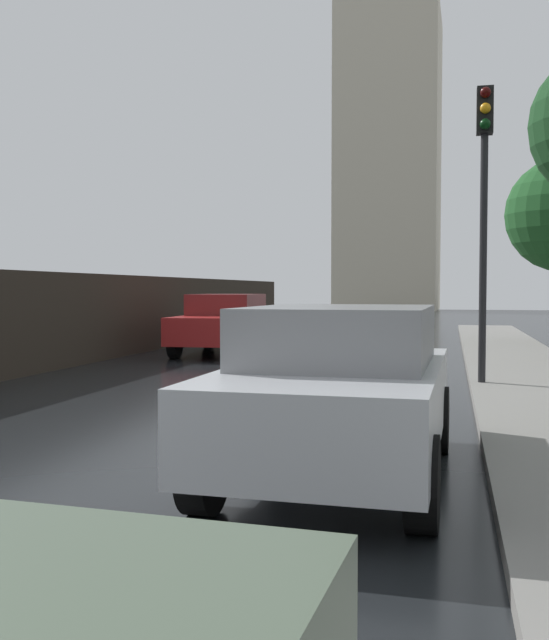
% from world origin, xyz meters
% --- Properties ---
extents(car_red_near_kerb, '(2.11, 4.60, 1.55)m').
position_xyz_m(car_red_near_kerb, '(-2.06, 15.81, 0.81)').
color(car_red_near_kerb, maroon).
rests_on(car_red_near_kerb, ground).
extents(car_silver_far_ahead, '(1.88, 3.87, 1.51)m').
position_xyz_m(car_silver_far_ahead, '(2.74, 4.09, 0.80)').
color(car_silver_far_ahead, '#B2B5BA').
rests_on(car_silver_far_ahead, ground).
extents(traffic_light, '(0.26, 0.39, 4.80)m').
position_xyz_m(traffic_light, '(4.19, 10.10, 3.43)').
color(traffic_light, black).
rests_on(traffic_light, sidewalk_strip).
extents(distant_tower, '(8.24, 9.95, 24.62)m').
position_xyz_m(distant_tower, '(-1.39, 58.98, 12.31)').
color(distant_tower, beige).
rests_on(distant_tower, ground).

